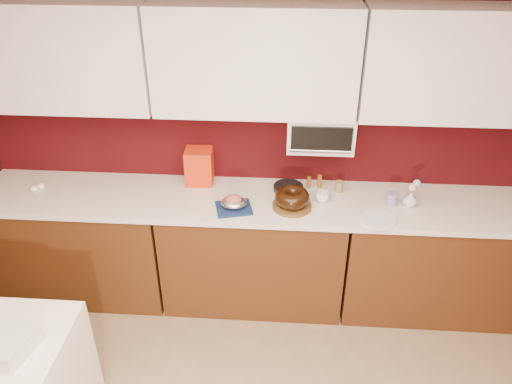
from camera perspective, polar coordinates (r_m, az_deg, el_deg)
The scene contains 31 objects.
ceiling at distance 1.11m, azimuth -8.41°, elevation 16.99°, with size 4.00×4.50×0.02m, color white.
wall_back at distance 3.64m, azimuth 0.03°, elevation 6.44°, with size 4.00×0.02×2.50m, color #3B080A.
base_cabinet_left at distance 4.11m, azimuth -19.28°, elevation -5.66°, with size 1.31×0.58×0.86m, color #4A270E.
base_cabinet_center at distance 3.81m, azimuth -0.30°, elevation -6.85°, with size 1.31×0.58×0.86m, color #4A270E.
base_cabinet_right at distance 3.96m, azimuth 19.51°, elevation -7.29°, with size 1.31×0.58×0.86m, color #4A270E.
countertop at distance 3.55m, azimuth -0.32°, elevation -1.09°, with size 4.00×0.62×0.04m, color silver.
upper_cabinet_left at distance 3.63m, azimuth -22.39°, elevation 14.15°, with size 1.31×0.33×0.70m, color white.
upper_cabinet_center at distance 3.28m, azimuth -0.17°, elevation 14.81°, with size 1.31×0.33×0.70m, color white.
upper_cabinet_right at distance 3.45m, azimuth 23.13°, elevation 13.23°, with size 1.31×0.33×0.70m, color white.
toaster_oven at distance 3.46m, azimuth 7.37°, elevation 7.06°, with size 0.45×0.30×0.25m, color white.
toaster_oven_door at distance 3.32m, azimuth 7.49°, elevation 5.94°, with size 0.40×0.02×0.18m, color black.
toaster_oven_handle at distance 3.33m, azimuth 7.41°, elevation 4.66°, with size 0.02×0.02×0.42m, color silver.
cake_base at distance 3.45m, azimuth 4.13°, elevation -1.60°, with size 0.27×0.27×0.03m, color brown.
bundt_cake at distance 3.41m, azimuth 4.17°, elevation -0.65°, with size 0.24×0.24×0.10m, color black.
navy_towel at distance 3.42m, azimuth -2.56°, elevation -1.84°, with size 0.24×0.20×0.02m, color #14264E.
foil_ham_nest at distance 3.40m, azimuth -2.57°, elevation -1.20°, with size 0.18×0.15×0.06m, color silver.
roasted_ham at distance 3.39m, azimuth -2.58°, elevation -0.84°, with size 0.11×0.09×0.07m, color #BF5D57.
pandoro_box at distance 3.70m, azimuth -6.49°, elevation 2.93°, with size 0.20×0.18×0.27m, color #B90F0C.
dark_pan at distance 3.64m, azimuth 3.72°, elevation 0.46°, with size 0.22×0.22×0.04m, color black.
coffee_mug at distance 3.52m, azimuth 7.59°, elevation -0.45°, with size 0.08×0.08×0.09m, color white.
blue_jar at distance 3.58m, azimuth 15.26°, elevation -0.77°, with size 0.08×0.08×0.09m, color navy.
flower_vase at distance 3.59m, azimuth 17.23°, elevation -0.72°, with size 0.08×0.08×0.12m, color silver.
flower_pink at distance 3.55m, azimuth 17.45°, elevation 0.52°, with size 0.05×0.05×0.05m, color pink.
flower_blue at distance 3.56m, azimuth 17.91°, elevation 0.96°, with size 0.05×0.05×0.05m, color #8BBEDF.
china_plate at distance 3.40m, azimuth 13.78°, elevation -3.11°, with size 0.24×0.24×0.01m, color white.
amber_bottle at distance 3.67m, azimuth 6.06°, elevation 1.10°, with size 0.03×0.03×0.09m, color brown.
paper_cup at distance 3.65m, azimuth 9.48°, elevation 0.61°, with size 0.06×0.06×0.08m, color olive.
egg_left at distance 3.96m, azimuth -24.03°, elevation 0.35°, with size 0.05×0.04×0.04m, color white.
egg_right at distance 3.98m, azimuth -23.35°, elevation 0.64°, with size 0.06×0.04×0.04m, color white.
newspaper_stack at distance 2.94m, azimuth -27.03°, elevation -15.10°, with size 0.30×0.25×0.11m, color silver.
amber_bottle_tall at distance 3.68m, azimuth 7.28°, elevation 1.22°, with size 0.03×0.03×0.10m, color brown.
Camera 1 is at (0.23, -1.06, 2.76)m, focal length 35.00 mm.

